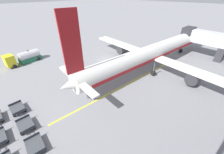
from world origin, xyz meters
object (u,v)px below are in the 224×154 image
fuel_tanker_primary (25,58)px  baggage_dolly_row_mid_b_col_b (26,125)px  airplane (155,52)px  baggage_dolly_row_mid_b_col_a (18,109)px  baggage_dolly_row_mid_b_col_c (35,146)px

fuel_tanker_primary → baggage_dolly_row_mid_b_col_b: size_ratio=2.39×
airplane → baggage_dolly_row_mid_b_col_a: size_ratio=13.56×
fuel_tanker_primary → baggage_dolly_row_mid_b_col_b: 22.28m
baggage_dolly_row_mid_b_col_a → baggage_dolly_row_mid_b_col_c: 7.86m
airplane → fuel_tanker_primary: (-24.52, -19.84, -2.33)m
baggage_dolly_row_mid_b_col_a → baggage_dolly_row_mid_b_col_c: same height
airplane → baggage_dolly_row_mid_b_col_c: bearing=-89.3°
fuel_tanker_primary → baggage_dolly_row_mid_b_col_a: fuel_tanker_primary is taller
baggage_dolly_row_mid_b_col_a → baggage_dolly_row_mid_b_col_c: (7.84, -0.60, 0.00)m
baggage_dolly_row_mid_b_col_a → baggage_dolly_row_mid_b_col_b: (4.02, -0.28, 0.00)m
airplane → fuel_tanker_primary: bearing=-141.0°
baggage_dolly_row_mid_b_col_b → baggage_dolly_row_mid_b_col_c: size_ratio=0.99×
baggage_dolly_row_mid_b_col_b → baggage_dolly_row_mid_b_col_c: same height
baggage_dolly_row_mid_b_col_b → baggage_dolly_row_mid_b_col_c: (3.82, -0.32, 0.00)m
baggage_dolly_row_mid_b_col_c → fuel_tanker_primary: bearing=163.0°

